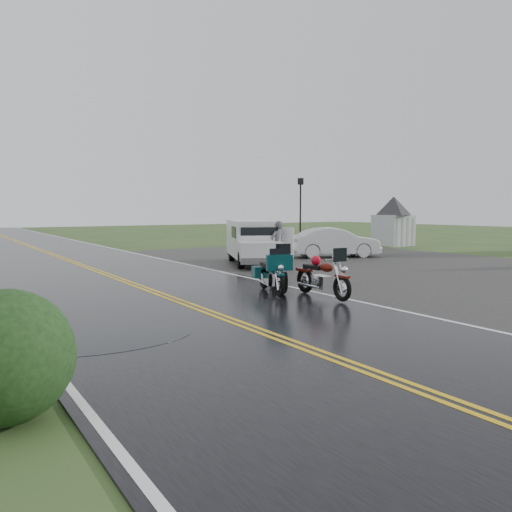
{
  "coord_description": "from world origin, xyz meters",
  "views": [
    {
      "loc": [
        -5.23,
        -10.28,
        2.39
      ],
      "look_at": [
        2.8,
        2.0,
        1.0
      ],
      "focal_mm": 35.0,
      "sensor_mm": 36.0,
      "label": 1
    }
  ],
  "objects_px": {
    "motorcycle_silver": "(284,271)",
    "sedan_white": "(334,243)",
    "visitor_center": "(394,209)",
    "lamp_post_far_right": "(300,212)",
    "motorcycle_red": "(342,278)",
    "van_white": "(241,245)",
    "person_at_van": "(277,245)",
    "motorcycle_teal": "(280,275)"
  },
  "relations": [
    {
      "from": "motorcycle_silver",
      "to": "sedan_white",
      "type": "height_order",
      "value": "sedan_white"
    },
    {
      "from": "sedan_white",
      "to": "visitor_center",
      "type": "bearing_deg",
      "value": -43.57
    },
    {
      "from": "lamp_post_far_right",
      "to": "motorcycle_red",
      "type": "bearing_deg",
      "value": -125.17
    },
    {
      "from": "visitor_center",
      "to": "motorcycle_red",
      "type": "height_order",
      "value": "visitor_center"
    },
    {
      "from": "van_white",
      "to": "person_at_van",
      "type": "distance_m",
      "value": 1.5
    },
    {
      "from": "visitor_center",
      "to": "sedan_white",
      "type": "distance_m",
      "value": 9.63
    },
    {
      "from": "person_at_van",
      "to": "sedan_white",
      "type": "xyz_separation_m",
      "value": [
        4.97,
        2.13,
        -0.22
      ]
    },
    {
      "from": "motorcycle_silver",
      "to": "sedan_white",
      "type": "xyz_separation_m",
      "value": [
        8.51,
        7.4,
        0.05
      ]
    },
    {
      "from": "motorcycle_teal",
      "to": "motorcycle_silver",
      "type": "xyz_separation_m",
      "value": [
        0.46,
        0.46,
        0.02
      ]
    },
    {
      "from": "visitor_center",
      "to": "motorcycle_red",
      "type": "relative_size",
      "value": 7.11
    },
    {
      "from": "motorcycle_red",
      "to": "motorcycle_silver",
      "type": "bearing_deg",
      "value": 110.2
    },
    {
      "from": "person_at_van",
      "to": "visitor_center",
      "type": "bearing_deg",
      "value": -168.76
    },
    {
      "from": "visitor_center",
      "to": "person_at_van",
      "type": "relative_size",
      "value": 8.51
    },
    {
      "from": "visitor_center",
      "to": "motorcycle_red",
      "type": "xyz_separation_m",
      "value": [
        -16.63,
        -13.09,
        -1.73
      ]
    },
    {
      "from": "motorcycle_teal",
      "to": "van_white",
      "type": "xyz_separation_m",
      "value": [
        2.6,
        6.25,
        0.32
      ]
    },
    {
      "from": "person_at_van",
      "to": "lamp_post_far_right",
      "type": "bearing_deg",
      "value": -145.21
    },
    {
      "from": "sedan_white",
      "to": "lamp_post_far_right",
      "type": "height_order",
      "value": "lamp_post_far_right"
    },
    {
      "from": "motorcycle_red",
      "to": "van_white",
      "type": "relative_size",
      "value": 0.46
    },
    {
      "from": "lamp_post_far_right",
      "to": "van_white",
      "type": "bearing_deg",
      "value": -138.59
    },
    {
      "from": "visitor_center",
      "to": "motorcycle_red",
      "type": "bearing_deg",
      "value": -141.79
    },
    {
      "from": "visitor_center",
      "to": "sedan_white",
      "type": "bearing_deg",
      "value": -155.6
    },
    {
      "from": "motorcycle_red",
      "to": "sedan_white",
      "type": "distance_m",
      "value": 12.17
    },
    {
      "from": "van_white",
      "to": "person_at_van",
      "type": "height_order",
      "value": "van_white"
    },
    {
      "from": "motorcycle_red",
      "to": "visitor_center",
      "type": "bearing_deg",
      "value": 42.42
    },
    {
      "from": "sedan_white",
      "to": "lamp_post_far_right",
      "type": "relative_size",
      "value": 0.99
    },
    {
      "from": "motorcycle_red",
      "to": "person_at_van",
      "type": "distance_m",
      "value": 7.67
    },
    {
      "from": "person_at_van",
      "to": "lamp_post_far_right",
      "type": "height_order",
      "value": "lamp_post_far_right"
    },
    {
      "from": "motorcycle_silver",
      "to": "lamp_post_far_right",
      "type": "relative_size",
      "value": 0.52
    },
    {
      "from": "visitor_center",
      "to": "van_white",
      "type": "height_order",
      "value": "visitor_center"
    },
    {
      "from": "van_white",
      "to": "motorcycle_silver",
      "type": "bearing_deg",
      "value": -86.71
    },
    {
      "from": "van_white",
      "to": "lamp_post_far_right",
      "type": "distance_m",
      "value": 13.1
    },
    {
      "from": "motorcycle_teal",
      "to": "lamp_post_far_right",
      "type": "distance_m",
      "value": 19.42
    },
    {
      "from": "motorcycle_silver",
      "to": "lamp_post_far_right",
      "type": "distance_m",
      "value": 18.77
    },
    {
      "from": "motorcycle_red",
      "to": "person_at_van",
      "type": "xyz_separation_m",
      "value": [
        3.03,
        7.04,
        0.28
      ]
    },
    {
      "from": "visitor_center",
      "to": "lamp_post_far_right",
      "type": "distance_m",
      "value": 6.08
    },
    {
      "from": "motorcycle_teal",
      "to": "person_at_van",
      "type": "bearing_deg",
      "value": 73.8
    },
    {
      "from": "visitor_center",
      "to": "person_at_van",
      "type": "height_order",
      "value": "visitor_center"
    },
    {
      "from": "visitor_center",
      "to": "van_white",
      "type": "relative_size",
      "value": 3.25
    },
    {
      "from": "motorcycle_red",
      "to": "motorcycle_silver",
      "type": "distance_m",
      "value": 1.85
    },
    {
      "from": "visitor_center",
      "to": "sedan_white",
      "type": "relative_size",
      "value": 3.65
    },
    {
      "from": "lamp_post_far_right",
      "to": "person_at_van",
      "type": "bearing_deg",
      "value": -132.46
    },
    {
      "from": "motorcycle_red",
      "to": "sedan_white",
      "type": "relative_size",
      "value": 0.51
    }
  ]
}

